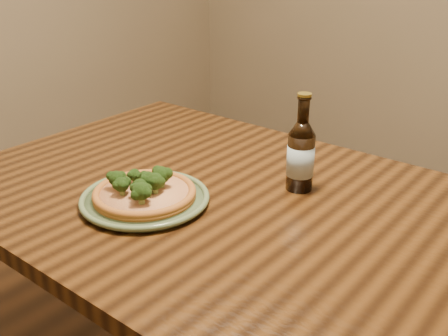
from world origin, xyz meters
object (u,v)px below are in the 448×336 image
Objects in this scene: plate at (145,199)px; pizza at (144,191)px; beer_bottle at (301,155)px; table at (270,247)px.

plate is 1.26× the size of pizza.
beer_bottle is at bearing 50.37° from plate.
plate reaches higher than table.
pizza is at bearing -77.00° from plate.
beer_bottle is (0.23, 0.28, 0.08)m from plate.
pizza is at bearing -149.42° from table.
beer_bottle reaches higher than plate.
table is 0.31m from plate.
plate is 0.02m from pizza.
plate is 1.25× the size of beer_bottle.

